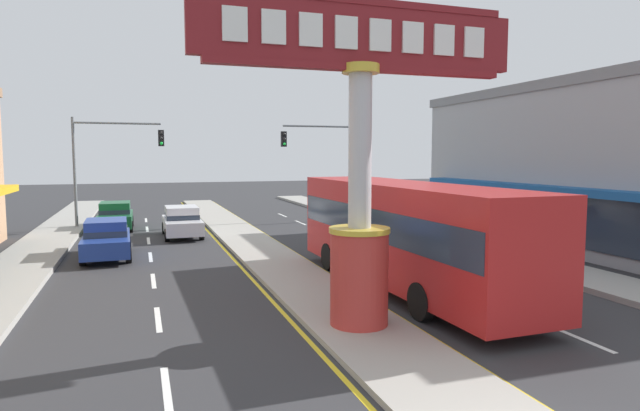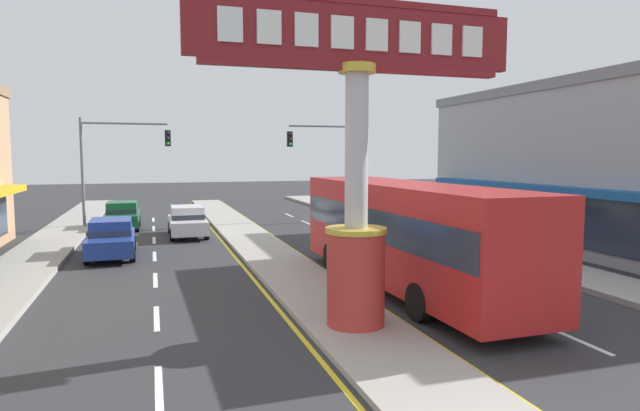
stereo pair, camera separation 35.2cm
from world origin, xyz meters
TOP-DOWN VIEW (x-y plane):
  - median_strip at (0.00, 18.00)m, footprint 2.35×52.00m
  - sidewalk_left at (-9.00, 16.00)m, footprint 2.45×60.00m
  - sidewalk_right at (9.00, 16.00)m, footprint 2.45×60.00m
  - lane_markings at (0.00, 16.65)m, footprint 9.09×52.00m
  - district_sign at (-0.00, 6.83)m, footprint 7.70×1.43m
  - storefront_right at (15.48, 14.12)m, footprint 9.03×18.89m
  - traffic_light_left_side at (-6.41, 27.81)m, footprint 4.86×0.46m
  - traffic_light_right_side at (6.41, 27.32)m, footprint 4.86×0.46m
  - bus_near_right_lane at (2.82, 9.97)m, footprint 2.82×11.26m
  - sedan_far_right_lane at (-6.12, 27.04)m, footprint 1.86×4.31m
  - sedan_near_left_lane at (-2.82, 23.24)m, footprint 1.85×4.31m
  - sedan_mid_left_lane at (6.13, 17.96)m, footprint 1.92×4.34m
  - sedan_far_left_oncoming at (-6.13, 18.38)m, footprint 1.91×4.34m

SIDE VIEW (x-z plane):
  - lane_markings at x=0.00m, z-range 0.00..0.01m
  - median_strip at x=0.00m, z-range 0.00..0.14m
  - sidewalk_left at x=-9.00m, z-range 0.00..0.18m
  - sidewalk_right at x=9.00m, z-range 0.00..0.18m
  - sedan_far_right_lane at x=-6.12m, z-range 0.02..1.55m
  - sedan_near_left_lane at x=-2.82m, z-range 0.02..1.55m
  - sedan_mid_left_lane at x=6.13m, z-range 0.02..1.55m
  - sedan_far_left_oncoming at x=-6.13m, z-range 0.02..1.55m
  - bus_near_right_lane at x=2.82m, z-range 0.24..3.50m
  - storefront_right at x=15.48m, z-range 0.00..7.32m
  - district_sign at x=0.00m, z-range 0.03..7.49m
  - traffic_light_left_side at x=-6.41m, z-range 1.15..7.35m
  - traffic_light_right_side at x=6.41m, z-range 1.15..7.35m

